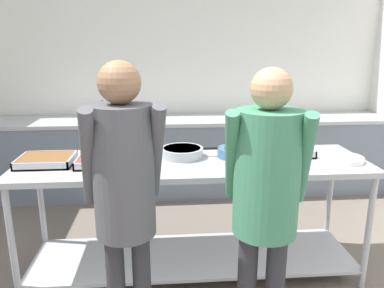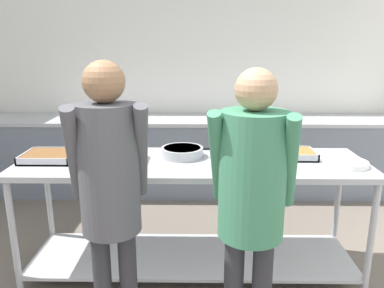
% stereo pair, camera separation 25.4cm
% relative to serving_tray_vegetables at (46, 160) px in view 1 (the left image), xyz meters
% --- Properties ---
extents(wall_rear, '(5.12, 0.06, 2.65)m').
position_rel_serving_tray_vegetables_xyz_m(wall_rear, '(0.94, 1.99, 0.41)').
color(wall_rear, silver).
rests_on(wall_rear, ground_plane).
extents(back_counter, '(4.96, 0.65, 0.88)m').
position_rel_serving_tray_vegetables_xyz_m(back_counter, '(0.94, 1.62, -0.47)').
color(back_counter, slate).
rests_on(back_counter, ground_plane).
extents(serving_counter, '(2.50, 0.72, 0.89)m').
position_rel_serving_tray_vegetables_xyz_m(serving_counter, '(1.03, -0.02, -0.31)').
color(serving_counter, '#ADAFB5').
rests_on(serving_counter, ground_plane).
extents(serving_tray_vegetables, '(0.37, 0.31, 0.05)m').
position_rel_serving_tray_vegetables_xyz_m(serving_tray_vegetables, '(0.00, 0.00, 0.00)').
color(serving_tray_vegetables, '#ADAFB5').
rests_on(serving_tray_vegetables, serving_counter).
extents(serving_tray_roast, '(0.48, 0.28, 0.05)m').
position_rel_serving_tray_vegetables_xyz_m(serving_tray_roast, '(0.46, -0.05, 0.00)').
color(serving_tray_roast, '#ADAFB5').
rests_on(serving_tray_roast, serving_counter).
extents(sauce_pan, '(0.45, 0.31, 0.07)m').
position_rel_serving_tray_vegetables_xyz_m(sauce_pan, '(0.96, 0.09, 0.01)').
color(sauce_pan, '#ADAFB5').
rests_on(sauce_pan, serving_counter).
extents(broccoli_bowl, '(0.26, 0.26, 0.12)m').
position_rel_serving_tray_vegetables_xyz_m(broccoli_bowl, '(1.35, 0.06, 0.02)').
color(broccoli_bowl, '#3D668C').
rests_on(broccoli_bowl, serving_counter).
extents(serving_tray_greens, '(0.43, 0.26, 0.05)m').
position_rel_serving_tray_vegetables_xyz_m(serving_tray_greens, '(1.72, 0.09, -0.00)').
color(serving_tray_greens, '#ADAFB5').
rests_on(serving_tray_greens, serving_counter).
extents(plate_stack, '(0.28, 0.28, 0.04)m').
position_rel_serving_tray_vegetables_xyz_m(plate_stack, '(2.11, -0.11, -0.01)').
color(plate_stack, white).
rests_on(plate_stack, serving_counter).
extents(guest_serving_left, '(0.46, 0.39, 1.63)m').
position_rel_serving_tray_vegetables_xyz_m(guest_serving_left, '(0.62, -0.76, 0.10)').
color(guest_serving_left, '#2D2D33').
rests_on(guest_serving_left, ground_plane).
extents(guest_serving_right, '(0.49, 0.39, 1.60)m').
position_rel_serving_tray_vegetables_xyz_m(guest_serving_right, '(1.35, -0.77, 0.07)').
color(guest_serving_right, '#2D2D33').
rests_on(guest_serving_right, ground_plane).
extents(water_bottle, '(0.06, 0.06, 0.22)m').
position_rel_serving_tray_vegetables_xyz_m(water_bottle, '(0.16, 1.56, 0.07)').
color(water_bottle, brown).
rests_on(water_bottle, back_counter).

